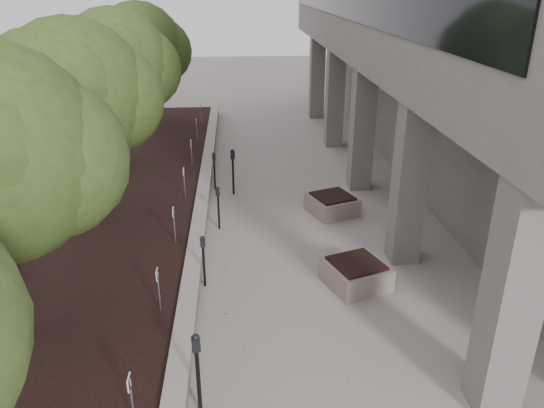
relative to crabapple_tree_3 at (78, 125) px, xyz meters
name	(u,v)px	position (x,y,z in m)	size (l,w,h in m)	color
retaining_wall	(202,208)	(2.97, 1.00, -2.87)	(0.39, 26.00, 0.50)	gray
planting_bed	(78,213)	(-0.70, 1.00, -2.92)	(7.00, 26.00, 0.40)	black
crabapple_tree_3	(78,125)	(0.00, 0.00, 0.00)	(4.60, 4.00, 5.44)	#334E1E
crabapple_tree_4	(117,88)	(0.00, 5.00, 0.00)	(4.60, 4.00, 5.44)	#334E1E
crabapple_tree_5	(141,66)	(0.00, 10.00, 0.00)	(4.60, 4.00, 5.44)	#334E1E
parking_sign_2	(132,402)	(2.45, -7.50, -2.24)	(0.04, 0.22, 0.96)	black
parking_sign_3	(159,290)	(2.45, -4.50, -2.24)	(0.04, 0.22, 0.96)	black
parking_sign_4	(174,225)	(2.45, -1.50, -2.24)	(0.04, 0.22, 0.96)	black
parking_sign_5	(184,183)	(2.45, 1.50, -2.24)	(0.04, 0.22, 0.96)	black
parking_sign_6	(192,153)	(2.45, 4.50, -2.24)	(0.04, 0.22, 0.96)	black
parking_sign_7	(197,131)	(2.45, 7.50, -2.24)	(0.04, 0.22, 0.96)	black
parking_sign_8	(201,114)	(2.45, 10.50, -2.24)	(0.04, 0.22, 0.96)	black
parking_meter_1	(198,374)	(3.36, -6.84, -2.35)	(0.15, 0.11, 1.54)	black
parking_meter_2	(204,261)	(3.25, -2.99, -2.47)	(0.13, 0.09, 1.30)	black
parking_meter_3	(219,208)	(3.51, 0.05, -2.47)	(0.13, 0.09, 1.29)	black
parking_meter_4	(233,172)	(3.93, 2.65, -2.34)	(0.15, 0.11, 1.56)	black
parking_meter_5	(214,171)	(3.30, 3.10, -2.46)	(0.13, 0.09, 1.32)	black
planter_front	(356,273)	(6.75, -3.16, -2.82)	(1.28, 1.28, 0.60)	gray
planter_back	(332,204)	(6.92, 0.90, -2.82)	(1.27, 1.27, 0.59)	gray
berry_scatter	(267,283)	(4.70, -3.00, -3.11)	(3.30, 14.10, 0.02)	#98200B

